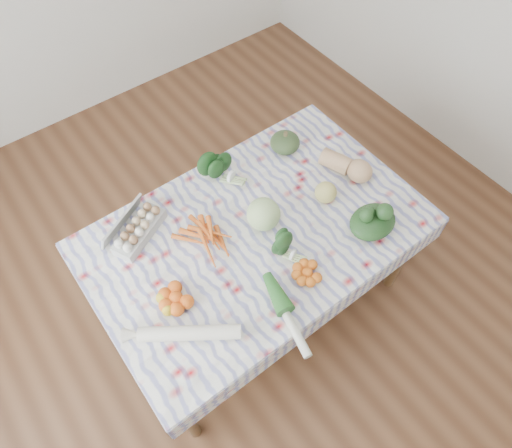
{
  "coord_description": "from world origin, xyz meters",
  "views": [
    {
      "loc": [
        -0.75,
        -0.99,
        2.66
      ],
      "look_at": [
        0.0,
        0.0,
        0.82
      ],
      "focal_mm": 32.0,
      "sensor_mm": 36.0,
      "label": 1
    }
  ],
  "objects_px": {
    "kabocha_squash": "(285,142)",
    "egg_carton": "(139,230)",
    "dining_table": "(256,239)",
    "grapefruit": "(326,192)",
    "butternut_squash": "(347,164)",
    "cabbage": "(264,214)"
  },
  "relations": [
    {
      "from": "dining_table",
      "to": "butternut_squash",
      "type": "distance_m",
      "value": 0.63
    },
    {
      "from": "cabbage",
      "to": "grapefruit",
      "type": "xyz_separation_m",
      "value": [
        0.35,
        -0.07,
        -0.03
      ]
    },
    {
      "from": "grapefruit",
      "to": "butternut_squash",
      "type": "bearing_deg",
      "value": 17.97
    },
    {
      "from": "dining_table",
      "to": "egg_carton",
      "type": "relative_size",
      "value": 5.14
    },
    {
      "from": "grapefruit",
      "to": "cabbage",
      "type": "bearing_deg",
      "value": 168.88
    },
    {
      "from": "egg_carton",
      "to": "cabbage",
      "type": "relative_size",
      "value": 1.87
    },
    {
      "from": "cabbage",
      "to": "butternut_squash",
      "type": "xyz_separation_m",
      "value": [
        0.56,
        -0.0,
        -0.02
      ]
    },
    {
      "from": "dining_table",
      "to": "butternut_squash",
      "type": "relative_size",
      "value": 5.71
    },
    {
      "from": "dining_table",
      "to": "butternut_squash",
      "type": "bearing_deg",
      "value": 0.98
    },
    {
      "from": "kabocha_squash",
      "to": "butternut_squash",
      "type": "relative_size",
      "value": 0.59
    },
    {
      "from": "kabocha_squash",
      "to": "egg_carton",
      "type": "bearing_deg",
      "value": -178.9
    },
    {
      "from": "dining_table",
      "to": "grapefruit",
      "type": "relative_size",
      "value": 14.11
    },
    {
      "from": "butternut_squash",
      "to": "grapefruit",
      "type": "distance_m",
      "value": 0.22
    },
    {
      "from": "butternut_squash",
      "to": "grapefruit",
      "type": "bearing_deg",
      "value": 178.12
    },
    {
      "from": "butternut_squash",
      "to": "dining_table",
      "type": "bearing_deg",
      "value": 161.13
    },
    {
      "from": "kabocha_squash",
      "to": "cabbage",
      "type": "relative_size",
      "value": 1.0
    },
    {
      "from": "cabbage",
      "to": "grapefruit",
      "type": "distance_m",
      "value": 0.36
    },
    {
      "from": "egg_carton",
      "to": "grapefruit",
      "type": "distance_m",
      "value": 0.95
    },
    {
      "from": "dining_table",
      "to": "egg_carton",
      "type": "xyz_separation_m",
      "value": [
        -0.47,
        0.32,
        0.13
      ]
    },
    {
      "from": "kabocha_squash",
      "to": "grapefruit",
      "type": "height_order",
      "value": "grapefruit"
    },
    {
      "from": "dining_table",
      "to": "grapefruit",
      "type": "bearing_deg",
      "value": -8.21
    },
    {
      "from": "cabbage",
      "to": "egg_carton",
      "type": "bearing_deg",
      "value": 149.19
    }
  ]
}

